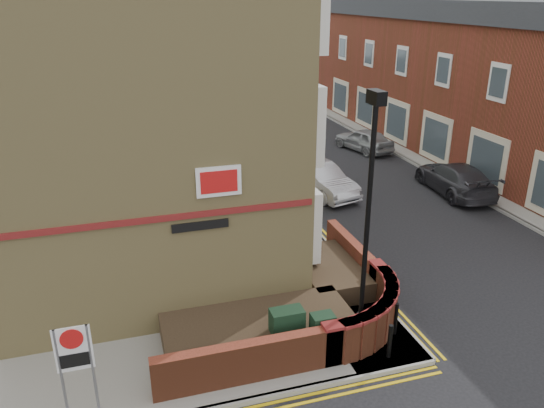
{
  "coord_description": "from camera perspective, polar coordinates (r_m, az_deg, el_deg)",
  "views": [
    {
      "loc": [
        -3.78,
        -8.86,
        8.32
      ],
      "look_at": [
        0.15,
        4.0,
        2.95
      ],
      "focal_mm": 35.0,
      "sensor_mm": 36.0,
      "label": 1
    }
  ],
  "objects": [
    {
      "name": "silver_car_near",
      "position": [
        23.41,
        5.16,
        2.67
      ],
      "size": [
        2.44,
        4.43,
        1.38
      ],
      "primitive_type": "imported",
      "rotation": [
        0.0,
        0.0,
        0.24
      ],
      "color": "#B2B3BA",
      "rests_on": "ground"
    },
    {
      "name": "pavement_main",
      "position": [
        26.82,
        -3.71,
        3.8
      ],
      "size": [
        2.0,
        32.0,
        0.12
      ],
      "primitive_type": "cube",
      "color": "gray",
      "rests_on": "ground"
    },
    {
      "name": "red_car_main",
      "position": [
        30.44,
        -1.69,
        7.18
      ],
      "size": [
        2.25,
        4.75,
        1.31
      ],
      "primitive_type": "imported",
      "rotation": [
        0.0,
        0.0,
        -0.02
      ],
      "color": "maroon",
      "rests_on": "ground"
    },
    {
      "name": "bollard_far",
      "position": [
        14.21,
        13.14,
        -11.93
      ],
      "size": [
        0.11,
        0.11,
        0.9
      ],
      "primitive_type": "cylinder",
      "color": "black",
      "rests_on": "pavement_corner"
    },
    {
      "name": "pavement_far",
      "position": [
        28.77,
        19.67,
        3.8
      ],
      "size": [
        4.0,
        40.0,
        0.12
      ],
      "primitive_type": "cube",
      "color": "gray",
      "rests_on": "ground"
    },
    {
      "name": "garden_wall",
      "position": [
        14.58,
        1.19,
        -13.03
      ],
      "size": [
        6.8,
        6.0,
        1.2
      ],
      "primitive_type": null,
      "color": "brown",
      "rests_on": "ground"
    },
    {
      "name": "kerb_main_far",
      "position": [
        27.65,
        16.31,
        3.5
      ],
      "size": [
        0.15,
        40.0,
        0.12
      ],
      "primitive_type": "cube",
      "color": "gray",
      "rests_on": "ground"
    },
    {
      "name": "traffic_light_assembly",
      "position": [
        34.86,
        -6.71,
        12.5
      ],
      "size": [
        0.2,
        0.16,
        4.2
      ],
      "color": "black",
      "rests_on": "pavement_main"
    },
    {
      "name": "grey_car_far",
      "position": [
        24.82,
        19.07,
        2.64
      ],
      "size": [
        2.35,
        4.88,
        1.37
      ],
      "primitive_type": "imported",
      "rotation": [
        0.0,
        0.0,
        3.05
      ],
      "color": "#2E2E33",
      "rests_on": "ground"
    },
    {
      "name": "zone_sign",
      "position": [
        11.56,
        -20.47,
        -15.1
      ],
      "size": [
        0.72,
        0.07,
        2.2
      ],
      "color": "slate",
      "rests_on": "pavement_corner"
    },
    {
      "name": "ground",
      "position": [
        12.73,
        4.89,
        -19.14
      ],
      "size": [
        120.0,
        120.0,
        0.0
      ],
      "primitive_type": "plane",
      "color": "black",
      "rests_on": "ground"
    },
    {
      "name": "utility_cabinet_small",
      "position": [
        13.19,
        5.42,
        -13.78
      ],
      "size": [
        0.55,
        0.4,
        1.1
      ],
      "primitive_type": "cube",
      "color": "#15311F",
      "rests_on": "pavement_corner"
    },
    {
      "name": "tree_far",
      "position": [
        39.48,
        -8.87,
        16.59
      ],
      "size": [
        3.81,
        3.81,
        7.0
      ],
      "color": "#382B1E",
      "rests_on": "pavement_main"
    },
    {
      "name": "bollard_near",
      "position": [
        13.38,
        12.56,
        -14.21
      ],
      "size": [
        0.11,
        0.11,
        0.9
      ],
      "primitive_type": "cylinder",
      "color": "black",
      "rests_on": "pavement_corner"
    },
    {
      "name": "tree_mid",
      "position": [
        31.59,
        -6.61,
        15.97
      ],
      "size": [
        4.03,
        4.03,
        7.42
      ],
      "color": "#382B1E",
      "rests_on": "pavement_main"
    },
    {
      "name": "kerb_main_near",
      "position": [
        27.06,
        -1.65,
        4.0
      ],
      "size": [
        0.15,
        32.0,
        0.12
      ],
      "primitive_type": "cube",
      "color": "gray",
      "rests_on": "ground"
    },
    {
      "name": "pavement_corner",
      "position": [
        13.25,
        -12.61,
        -17.4
      ],
      "size": [
        13.0,
        3.0,
        0.12
      ],
      "primitive_type": "cube",
      "color": "gray",
      "rests_on": "ground"
    },
    {
      "name": "lamppost",
      "position": [
        12.44,
        10.21,
        -2.16
      ],
      "size": [
        0.25,
        0.5,
        6.3
      ],
      "color": "black",
      "rests_on": "pavement_corner"
    },
    {
      "name": "yellow_lines_main",
      "position": [
        27.14,
        -1.14,
        3.94
      ],
      "size": [
        0.28,
        32.0,
        0.01
      ],
      "primitive_type": "cube",
      "color": "gold",
      "rests_on": "ground"
    },
    {
      "name": "far_terrace",
      "position": [
        31.95,
        18.6,
        12.99
      ],
      "size": [
        5.4,
        30.4,
        8.0
      ],
      "color": "brown",
      "rests_on": "ground"
    },
    {
      "name": "utility_cabinet_large",
      "position": [
        13.15,
        1.6,
        -13.52
      ],
      "size": [
        0.8,
        0.45,
        1.2
      ],
      "primitive_type": "cube",
      "color": "#15311F",
      "rests_on": "pavement_corner"
    },
    {
      "name": "tree_near",
      "position": [
        23.9,
        -2.86,
        13.05
      ],
      "size": [
        3.64,
        3.65,
        6.7
      ],
      "color": "#382B1E",
      "rests_on": "pavement_main"
    },
    {
      "name": "silver_car_far",
      "position": [
        30.43,
        9.85,
        6.84
      ],
      "size": [
        2.46,
        4.02,
        1.28
      ],
      "primitive_type": "imported",
      "rotation": [
        0.0,
        0.0,
        3.41
      ],
      "color": "#939799",
      "rests_on": "ground"
    },
    {
      "name": "far_terrace_cream",
      "position": [
        50.48,
        4.51,
        16.86
      ],
      "size": [
        5.4,
        12.4,
        8.0
      ],
      "color": "beige",
      "rests_on": "ground"
    },
    {
      "name": "corner_building",
      "position": [
        17.02,
        -14.14,
        14.08
      ],
      "size": [
        8.95,
        10.4,
        13.6
      ],
      "color": "tan",
      "rests_on": "ground"
    }
  ]
}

